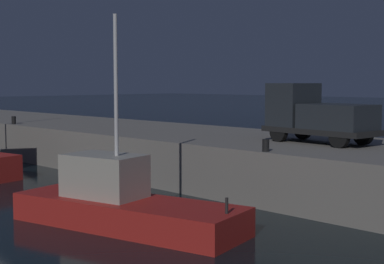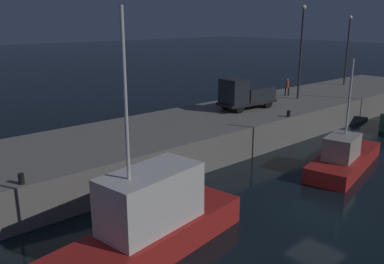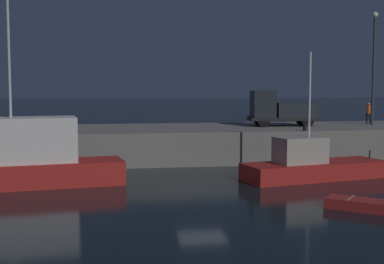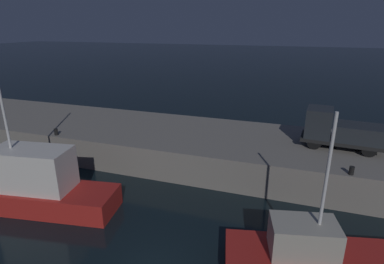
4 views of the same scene
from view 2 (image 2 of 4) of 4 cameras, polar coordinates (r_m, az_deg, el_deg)
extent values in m
plane|color=black|center=(22.75, 17.35, -10.66)|extent=(320.00, 320.00, 0.00)
cube|color=gray|center=(30.09, -2.98, -1.15)|extent=(74.49, 8.80, 2.30)
cube|color=red|center=(17.97, -6.51, -15.02)|extent=(10.61, 4.25, 1.32)
cube|color=silver|center=(17.34, -5.77, -9.18)|extent=(4.75, 2.84, 2.45)
cylinder|color=silver|center=(15.24, -9.30, 4.88)|extent=(0.14, 0.14, 6.48)
cube|color=red|center=(29.54, 20.52, -3.80)|extent=(8.97, 4.46, 0.99)
cube|color=#ADA899|center=(28.23, 20.19, -1.97)|extent=(3.11, 2.31, 1.51)
cylinder|color=silver|center=(28.04, 21.13, 4.56)|extent=(0.14, 0.14, 4.88)
cylinder|color=#262626|center=(33.01, 22.54, -0.67)|extent=(0.10, 0.10, 0.50)
cylinder|color=#38383D|center=(40.44, 14.93, 10.30)|extent=(0.20, 0.20, 8.31)
sphere|color=#F9EFCC|center=(40.31, 15.37, 16.44)|extent=(0.44, 0.44, 0.44)
cylinder|color=#38383D|center=(51.15, 20.83, 10.33)|extent=(0.20, 0.20, 7.47)
sphere|color=#F9EFCC|center=(51.01, 21.26, 14.70)|extent=(0.44, 0.44, 0.44)
cylinder|color=black|center=(33.73, 6.65, 3.40)|extent=(0.92, 0.35, 0.90)
cylinder|color=black|center=(34.99, 4.71, 3.89)|extent=(0.92, 0.35, 0.90)
cylinder|color=black|center=(36.06, 10.55, 4.03)|extent=(0.92, 0.35, 0.90)
cylinder|color=black|center=(37.24, 8.59, 4.47)|extent=(0.92, 0.35, 0.90)
cube|color=black|center=(35.45, 7.68, 4.16)|extent=(5.38, 2.50, 0.25)
cube|color=#23282D|center=(34.19, 5.85, 5.72)|extent=(1.84, 2.20, 2.00)
cube|color=#23282D|center=(35.98, 8.80, 5.37)|extent=(3.19, 2.32, 1.09)
cylinder|color=black|center=(42.29, 12.89, 5.51)|extent=(0.13, 0.13, 0.81)
cylinder|color=black|center=(42.27, 13.32, 5.48)|extent=(0.13, 0.13, 0.81)
cylinder|color=#E54C14|center=(42.16, 13.17, 6.48)|extent=(0.43, 0.43, 0.67)
sphere|color=tan|center=(42.09, 13.21, 7.09)|extent=(0.20, 0.20, 0.20)
cylinder|color=black|center=(33.15, 13.34, 2.51)|extent=(0.28, 0.28, 0.49)
cylinder|color=black|center=(20.77, -22.74, -6.05)|extent=(0.28, 0.28, 0.51)
camera|label=1|loc=(40.76, 47.62, 3.86)|focal=53.68mm
camera|label=3|loc=(22.35, 99.19, -13.49)|focal=51.62mm
camera|label=4|loc=(23.08, 49.15, 12.00)|focal=29.26mm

